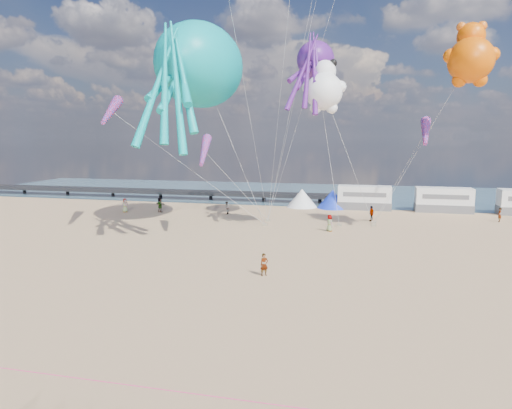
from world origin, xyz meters
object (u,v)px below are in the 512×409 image
Objects in this scene: standing_person at (264,265)px; sandbag_c at (374,225)px; motorhome_1 at (444,200)px; tent_blue at (333,199)px; beachgoer_4 at (160,205)px; kite_teddy_orange at (471,60)px; sandbag_d at (374,222)px; tent_white at (302,198)px; kite_octopus_purple at (316,60)px; windsock_left at (111,111)px; windsock_mid at (425,132)px; sandbag_b at (339,225)px; kite_panda at (324,91)px; beachgoer_5 at (500,215)px; windsock_right at (204,151)px; beachgoer_7 at (227,208)px; sandbag_e at (268,221)px; beachgoer_6 at (329,223)px; beachgoer_3 at (371,214)px; sandbag_a at (265,225)px; kite_octopus_teal at (200,66)px; motorhome_0 at (364,198)px; beachgoer_0 at (125,205)px.

standing_person is 20.65m from sandbag_c.
tent_blue is at bearing 180.00° from motorhome_1.
beachgoer_4 is 0.28× the size of kite_teddy_orange.
sandbag_d is (5.02, -9.68, -1.09)m from tent_blue.
tent_white is 0.40× the size of kite_octopus_purple.
windsock_mid is (29.10, 6.39, -1.97)m from windsock_left.
tent_white is 8.00× the size of sandbag_d.
kite_panda is at bearing -109.94° from sandbag_b.
sandbag_d is at bearing -56.39° from beachgoer_5.
windsock_right reaches higher than motorhome_1.
beachgoer_7 is 0.26× the size of kite_panda.
sandbag_e is 19.63m from windsock_left.
motorhome_1 is 4.35× the size of standing_person.
beachgoer_7 is at bearing 148.36° from sandbag_e.
beachgoer_5 is at bearing 12.63° from sandbag_e.
beachgoer_6 is at bearing -139.62° from sandbag_c.
kite_panda reaches higher than beachgoer_3.
sandbag_c is (25.43, -3.22, -0.80)m from beachgoer_4.
beachgoer_6 is 7.90m from sandbag_e.
sandbag_e is (-11.02, -2.75, -0.74)m from beachgoer_3.
windsock_mid is at bearing 3.30° from kite_octopus_purple.
beachgoer_3 is 13.87m from beachgoer_5.
tent_blue is 29.74m from windsock_left.
sandbag_a is at bearing -168.74° from sandbag_b.
beachgoer_6 is (-12.83, -14.98, -0.67)m from motorhome_1.
sandbag_d is at bearing 41.33° from beachgoer_3.
sandbag_d is at bearing 164.34° from kite_teddy_orange.
sandbag_e is 17.63m from kite_octopus_teal.
kite_teddy_orange is at bearing -1.53° from windsock_right.
tent_white is at bearing 132.97° from sandbag_d.
kite_teddy_orange reaches higher than sandbag_d.
motorhome_0 is at bearing 31.37° from kite_octopus_teal.
sandbag_e is (-2.25, -11.24, -1.09)m from tent_white.
motorhome_1 is 33.48m from kite_octopus_teal.
beachgoer_5 is 0.32× the size of windsock_right.
standing_person is 0.98× the size of beachgoer_5.
beachgoer_7 is (-8.07, -7.65, -0.44)m from tent_white.
beachgoer_6 is 0.28× the size of kite_panda.
tent_white is 2.33× the size of beachgoer_0.
beachgoer_3 is at bearing -44.07° from tent_white.
beachgoer_3 reaches higher than sandbag_b.
sandbag_b is (4.03, 18.46, -0.65)m from standing_person.
kite_octopus_teal is at bearing -135.63° from motorhome_0.
beachgoer_0 is at bearing 138.79° from kite_octopus_teal.
beachgoer_6 is at bearing -172.68° from beachgoer_4.
kite_octopus_purple is (-6.34, -2.12, 16.71)m from sandbag_d.
kite_octopus_teal is 11.59m from kite_octopus_purple.
beachgoer_7 is at bearing -136.50° from tent_white.
tent_blue is at bearing 51.35° from standing_person.
windsock_mid is at bearing -164.42° from beachgoer_4.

